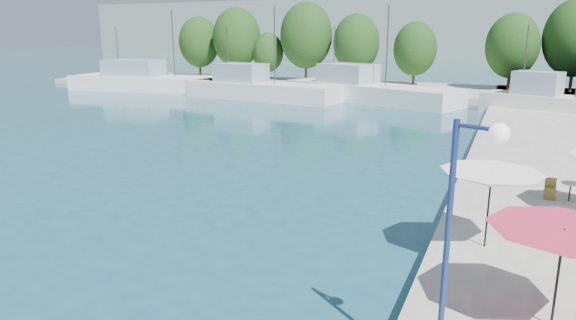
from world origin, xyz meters
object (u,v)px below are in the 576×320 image
at_px(trawler_03, 366,91).
at_px(trawler_04, 554,104).
at_px(umbrella_pink, 563,240).
at_px(street_lamp, 466,203).
at_px(umbrella_white, 491,179).
at_px(trawler_01, 155,82).
at_px(trawler_02, 258,89).

height_order(trawler_03, trawler_04, same).
relative_size(umbrella_pink, street_lamp, 0.65).
height_order(umbrella_white, street_lamp, street_lamp).
relative_size(trawler_01, street_lamp, 4.64).
xyz_separation_m(trawler_02, street_lamp, (25.21, -40.86, 3.02)).
relative_size(trawler_03, umbrella_white, 6.59).
distance_m(trawler_01, trawler_04, 44.91).
distance_m(umbrella_pink, street_lamp, 3.44).
height_order(trawler_02, street_lamp, trawler_02).
height_order(trawler_03, umbrella_pink, trawler_03).
xyz_separation_m(umbrella_pink, street_lamp, (-1.90, -2.51, 1.38)).
relative_size(trawler_01, trawler_04, 1.79).
height_order(trawler_04, umbrella_pink, trawler_04).
height_order(trawler_01, trawler_02, same).
xyz_separation_m(trawler_01, trawler_02, (15.71, -2.34, 0.00)).
relative_size(trawler_04, street_lamp, 2.59).
bearing_deg(umbrella_pink, trawler_03, 110.83).
distance_m(trawler_04, umbrella_pink, 38.02).
xyz_separation_m(trawler_04, street_lamp, (-3.90, -40.45, 3.01)).
bearing_deg(trawler_01, trawler_03, -4.83).
relative_size(umbrella_pink, umbrella_white, 1.07).
bearing_deg(trawler_02, umbrella_white, -47.20).
bearing_deg(trawler_01, street_lamp, -53.35).
relative_size(trawler_03, trawler_04, 1.55).
distance_m(trawler_04, street_lamp, 40.75).
height_order(trawler_01, trawler_03, same).
height_order(trawler_04, street_lamp, trawler_04).
bearing_deg(trawler_03, trawler_04, 9.07).
xyz_separation_m(trawler_02, umbrella_white, (25.44, -34.18, 1.72)).
relative_size(trawler_02, umbrella_white, 5.89).
relative_size(trawler_04, umbrella_pink, 3.96).
height_order(trawler_04, umbrella_white, trawler_04).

